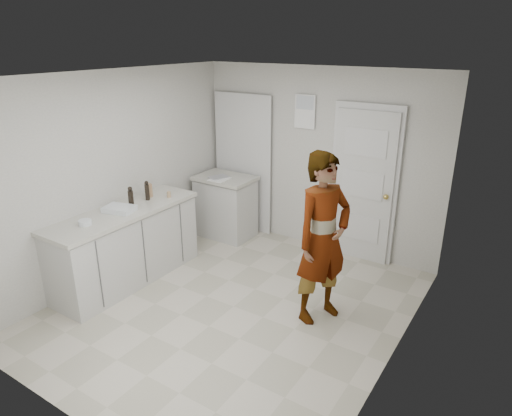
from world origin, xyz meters
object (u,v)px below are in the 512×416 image
Objects in this scene: egg_bowl at (85,222)px; cake_mix_box at (149,190)px; oil_cruet_a at (131,197)px; person at (323,239)px; oil_cruet_b at (147,191)px; baking_dish at (119,209)px; spice_jar at (169,194)px.

cake_mix_box is at bearing 95.47° from egg_bowl.
oil_cruet_a is 1.80× the size of egg_bowl.
person reaches higher than cake_mix_box.
oil_cruet_a reaches higher than cake_mix_box.
oil_cruet_a is 0.28m from oil_cruet_b.
egg_bowl is (0.00, -0.48, -0.00)m from baking_dish.
baking_dish is 2.82× the size of egg_bowl.
oil_cruet_b is (-0.15, -0.22, 0.08)m from spice_jar.
baking_dish is at bearing -101.50° from spice_jar.
person reaches higher than spice_jar.
oil_cruet_a is at bearing -106.18° from spice_jar.
cake_mix_box is at bearing 128.87° from oil_cruet_b.
oil_cruet_a is 0.21m from baking_dish.
person is at bearing 12.82° from cake_mix_box.
oil_cruet_a is at bearing 124.28° from person.
oil_cruet_b is at bearing -39.65° from cake_mix_box.
oil_cruet_b is (-2.33, -0.16, 0.13)m from person.
cake_mix_box is 0.58m from baking_dish.
cake_mix_box reaches higher than egg_bowl.
person reaches higher than oil_cruet_b.
cake_mix_box is 0.70× the size of oil_cruet_b.
person is 2.40m from baking_dish.
cake_mix_box is (-2.41, -0.06, 0.10)m from person.
person is 4.62× the size of baking_dish.
person is 24.17× the size of spice_jar.
baking_dish is at bearing -68.86° from cake_mix_box.
cake_mix_box is 1.06m from egg_bowl.
cake_mix_box reaches higher than spice_jar.
oil_cruet_b is at bearing 91.78° from baking_dish.
person is 7.22× the size of oil_cruet_a.
oil_cruet_a is 0.68m from egg_bowl.
person is at bearing -1.55° from spice_jar.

